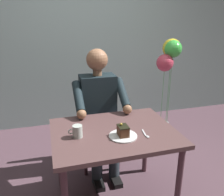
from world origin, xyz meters
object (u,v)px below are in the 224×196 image
Objects in this scene: chair at (97,120)px; cake_slice at (123,131)px; dining_table at (114,140)px; balloon_display at (170,60)px; dessert_spoon at (146,135)px; coffee_cup at (77,131)px; seated_person at (100,110)px.

chair is 8.95× the size of cake_slice.
dining_table is 1.47m from balloon_display.
cake_slice is at bearing -9.81° from dessert_spoon.
chair reaches higher than cake_slice.
chair is 8.19× the size of coffee_cup.
balloon_display is at bearing -156.47° from seated_person.
balloon_display is (-1.01, -0.44, 0.39)m from seated_person.
balloon_display reaches higher than chair.
balloon_display reaches higher than dessert_spoon.
balloon_display reaches higher than cake_slice.
dessert_spoon is (-0.22, 0.67, 0.03)m from seated_person.
dining_table is 1.10× the size of chair.
cake_slice is 0.91× the size of coffee_cup.
dessert_spoon is at bearing 167.10° from coffee_cup.
balloon_display is at bearing -125.59° from dessert_spoon.
seated_person reaches higher than chair.
coffee_cup is (0.30, 0.55, 0.08)m from seated_person.
coffee_cup reaches higher than dining_table.
cake_slice is (-0.04, 0.11, 0.14)m from dining_table.
chair is at bearing -90.00° from seated_person.
seated_person is 9.11× the size of dessert_spoon.
seated_person is at bearing -90.00° from dining_table.
dining_table is 0.52m from seated_person.
dessert_spoon is 0.11× the size of balloon_display.
chair is 6.37× the size of dessert_spoon.
balloon_display reaches higher than dining_table.
dessert_spoon is at bearing 170.19° from cake_slice.
dining_table is at bearing -33.17° from dessert_spoon.
coffee_cup reaches higher than dessert_spoon.
cake_slice is 1.48m from balloon_display.
seated_person is (0.00, 0.17, 0.18)m from chair.
dessert_spoon is 1.41m from balloon_display.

